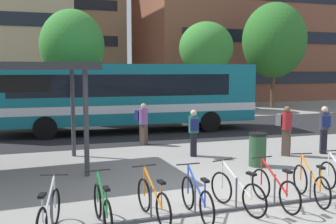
{
  "coord_description": "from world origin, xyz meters",
  "views": [
    {
      "loc": [
        -3.93,
        -7.47,
        2.96
      ],
      "look_at": [
        -0.07,
        4.55,
        1.57
      ],
      "focal_mm": 41.35,
      "sensor_mm": 36.0,
      "label": 1
    }
  ],
  "objects_px": {
    "street_tree_3": "(274,40)",
    "commuter_navy_pack_3": "(324,126)",
    "parked_bicycle_white_4": "(237,192)",
    "parked_bicycle_silver_0": "(49,215)",
    "parked_bicycle_orange_6": "(311,184)",
    "parked_bicycle_blue_3": "(197,199)",
    "parked_bicycle_red_5": "(275,189)",
    "commuter_navy_pack_0": "(194,130)",
    "parked_bicycle_green_1": "(103,208)",
    "city_bus": "(129,95)",
    "trash_bin": "(258,149)",
    "commuter_grey_pack_2": "(286,127)",
    "street_tree_2": "(72,46)",
    "parked_bicycle_orange_2": "(153,201)",
    "commuter_navy_pack_1": "(143,121)",
    "street_tree_0": "(206,48)"
  },
  "relations": [
    {
      "from": "trash_bin",
      "to": "parked_bicycle_green_1",
      "type": "bearing_deg",
      "value": -148.11
    },
    {
      "from": "parked_bicycle_red_5",
      "to": "commuter_grey_pack_2",
      "type": "height_order",
      "value": "commuter_grey_pack_2"
    },
    {
      "from": "trash_bin",
      "to": "street_tree_3",
      "type": "distance_m",
      "value": 19.45
    },
    {
      "from": "parked_bicycle_orange_6",
      "to": "street_tree_3",
      "type": "xyz_separation_m",
      "value": [
        11.13,
        18.8,
        4.77
      ]
    },
    {
      "from": "parked_bicycle_silver_0",
      "to": "parked_bicycle_orange_6",
      "type": "height_order",
      "value": "same"
    },
    {
      "from": "commuter_navy_pack_1",
      "to": "parked_bicycle_silver_0",
      "type": "bearing_deg",
      "value": -57.86
    },
    {
      "from": "parked_bicycle_blue_3",
      "to": "commuter_grey_pack_2",
      "type": "relative_size",
      "value": 1.0
    },
    {
      "from": "parked_bicycle_green_1",
      "to": "parked_bicycle_orange_6",
      "type": "height_order",
      "value": "same"
    },
    {
      "from": "parked_bicycle_orange_2",
      "to": "trash_bin",
      "type": "bearing_deg",
      "value": -59.56
    },
    {
      "from": "parked_bicycle_green_1",
      "to": "city_bus",
      "type": "bearing_deg",
      "value": -17.24
    },
    {
      "from": "city_bus",
      "to": "parked_bicycle_blue_3",
      "type": "distance_m",
      "value": 11.14
    },
    {
      "from": "parked_bicycle_orange_6",
      "to": "commuter_navy_pack_1",
      "type": "bearing_deg",
      "value": 25.45
    },
    {
      "from": "street_tree_3",
      "to": "commuter_navy_pack_3",
      "type": "bearing_deg",
      "value": -116.76
    },
    {
      "from": "parked_bicycle_green_1",
      "to": "parked_bicycle_blue_3",
      "type": "bearing_deg",
      "value": -94.46
    },
    {
      "from": "street_tree_3",
      "to": "parked_bicycle_white_4",
      "type": "bearing_deg",
      "value": -124.61
    },
    {
      "from": "commuter_grey_pack_2",
      "to": "street_tree_2",
      "type": "relative_size",
      "value": 0.27
    },
    {
      "from": "street_tree_0",
      "to": "parked_bicycle_red_5",
      "type": "bearing_deg",
      "value": -109.04
    },
    {
      "from": "trash_bin",
      "to": "street_tree_0",
      "type": "bearing_deg",
      "value": 72.25
    },
    {
      "from": "street_tree_0",
      "to": "street_tree_3",
      "type": "relative_size",
      "value": 0.8
    },
    {
      "from": "parked_bicycle_white_4",
      "to": "parked_bicycle_blue_3",
      "type": "bearing_deg",
      "value": 83.24
    },
    {
      "from": "parked_bicycle_white_4",
      "to": "commuter_navy_pack_3",
      "type": "xyz_separation_m",
      "value": [
        5.52,
        4.02,
        0.58
      ]
    },
    {
      "from": "parked_bicycle_silver_0",
      "to": "commuter_navy_pack_3",
      "type": "xyz_separation_m",
      "value": [
        9.32,
        4.14,
        0.58
      ]
    },
    {
      "from": "parked_bicycle_red_5",
      "to": "commuter_navy_pack_0",
      "type": "height_order",
      "value": "commuter_navy_pack_0"
    },
    {
      "from": "commuter_grey_pack_2",
      "to": "trash_bin",
      "type": "height_order",
      "value": "commuter_grey_pack_2"
    },
    {
      "from": "parked_bicycle_green_1",
      "to": "street_tree_0",
      "type": "height_order",
      "value": "street_tree_0"
    },
    {
      "from": "parked_bicycle_green_1",
      "to": "parked_bicycle_orange_2",
      "type": "distance_m",
      "value": 1.01
    },
    {
      "from": "commuter_grey_pack_2",
      "to": "commuter_navy_pack_0",
      "type": "bearing_deg",
      "value": -146.72
    },
    {
      "from": "parked_bicycle_red_5",
      "to": "commuter_navy_pack_0",
      "type": "relative_size",
      "value": 1.08
    },
    {
      "from": "commuter_navy_pack_1",
      "to": "street_tree_3",
      "type": "bearing_deg",
      "value": 98.19
    },
    {
      "from": "parked_bicycle_orange_2",
      "to": "parked_bicycle_white_4",
      "type": "relative_size",
      "value": 1.02
    },
    {
      "from": "street_tree_3",
      "to": "parked_bicycle_green_1",
      "type": "bearing_deg",
      "value": -129.96
    },
    {
      "from": "commuter_navy_pack_0",
      "to": "commuter_grey_pack_2",
      "type": "xyz_separation_m",
      "value": [
        3.04,
        -0.87,
        0.08
      ]
    },
    {
      "from": "commuter_navy_pack_3",
      "to": "street_tree_3",
      "type": "bearing_deg",
      "value": 1.53
    },
    {
      "from": "parked_bicycle_blue_3",
      "to": "parked_bicycle_green_1",
      "type": "bearing_deg",
      "value": 88.17
    },
    {
      "from": "parked_bicycle_orange_2",
      "to": "trash_bin",
      "type": "relative_size",
      "value": 1.67
    },
    {
      "from": "parked_bicycle_blue_3",
      "to": "parked_bicycle_white_4",
      "type": "distance_m",
      "value": 0.97
    },
    {
      "from": "parked_bicycle_orange_6",
      "to": "street_tree_2",
      "type": "relative_size",
      "value": 0.27
    },
    {
      "from": "commuter_navy_pack_1",
      "to": "commuter_navy_pack_3",
      "type": "bearing_deg",
      "value": 25.56
    },
    {
      "from": "commuter_navy_pack_3",
      "to": "trash_bin",
      "type": "height_order",
      "value": "commuter_navy_pack_3"
    },
    {
      "from": "street_tree_2",
      "to": "commuter_navy_pack_3",
      "type": "bearing_deg",
      "value": -55.62
    },
    {
      "from": "parked_bicycle_blue_3",
      "to": "street_tree_3",
      "type": "bearing_deg",
      "value": -36.37
    },
    {
      "from": "parked_bicycle_silver_0",
      "to": "commuter_grey_pack_2",
      "type": "distance_m",
      "value": 8.94
    },
    {
      "from": "parked_bicycle_orange_6",
      "to": "street_tree_2",
      "type": "bearing_deg",
      "value": 25.52
    },
    {
      "from": "parked_bicycle_green_1",
      "to": "street_tree_3",
      "type": "relative_size",
      "value": 0.22
    },
    {
      "from": "parked_bicycle_green_1",
      "to": "parked_bicycle_red_5",
      "type": "height_order",
      "value": "same"
    },
    {
      "from": "commuter_navy_pack_3",
      "to": "street_tree_3",
      "type": "distance_m",
      "value": 17.09
    },
    {
      "from": "parked_bicycle_green_1",
      "to": "parked_bicycle_red_5",
      "type": "distance_m",
      "value": 3.71
    },
    {
      "from": "parked_bicycle_orange_2",
      "to": "parked_bicycle_white_4",
      "type": "xyz_separation_m",
      "value": [
        1.83,
        -0.02,
        0.0
      ]
    },
    {
      "from": "parked_bicycle_silver_0",
      "to": "parked_bicycle_orange_6",
      "type": "relative_size",
      "value": 0.99
    },
    {
      "from": "parked_bicycle_orange_6",
      "to": "trash_bin",
      "type": "height_order",
      "value": "trash_bin"
    }
  ]
}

